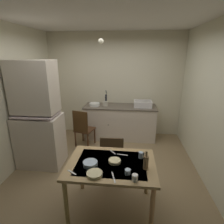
{
  "coord_description": "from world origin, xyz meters",
  "views": [
    {
      "loc": [
        0.43,
        -2.97,
        2.14
      ],
      "look_at": [
        0.12,
        0.03,
        1.17
      ],
      "focal_mm": 29.01,
      "sensor_mm": 36.0,
      "label": 1
    }
  ],
  "objects_px": {
    "serving_bowl_wide": "(90,164)",
    "glass_bottle": "(146,162)",
    "teacup_mint": "(141,155)",
    "hand_pump": "(106,99)",
    "sink_basin": "(143,104)",
    "chair_far_side": "(112,156)",
    "chair_by_counter": "(83,128)",
    "hutch_cabinet": "(38,119)",
    "dining_table": "(111,169)",
    "mixing_bowl_counter": "(95,104)"
  },
  "relations": [
    {
      "from": "serving_bowl_wide",
      "to": "glass_bottle",
      "type": "distance_m",
      "value": 0.71
    },
    {
      "from": "teacup_mint",
      "to": "glass_bottle",
      "type": "relative_size",
      "value": 0.35
    },
    {
      "from": "teacup_mint",
      "to": "glass_bottle",
      "type": "height_order",
      "value": "glass_bottle"
    },
    {
      "from": "hand_pump",
      "to": "serving_bowl_wide",
      "type": "bearing_deg",
      "value": -86.9
    },
    {
      "from": "sink_basin",
      "to": "serving_bowl_wide",
      "type": "height_order",
      "value": "sink_basin"
    },
    {
      "from": "chair_far_side",
      "to": "chair_by_counter",
      "type": "bearing_deg",
      "value": 125.63
    },
    {
      "from": "hutch_cabinet",
      "to": "hand_pump",
      "type": "xyz_separation_m",
      "value": [
        1.11,
        1.43,
        0.08
      ]
    },
    {
      "from": "sink_basin",
      "to": "dining_table",
      "type": "relative_size",
      "value": 0.38
    },
    {
      "from": "serving_bowl_wide",
      "to": "chair_far_side",
      "type": "bearing_deg",
      "value": 74.18
    },
    {
      "from": "chair_by_counter",
      "to": "teacup_mint",
      "type": "distance_m",
      "value": 2.07
    },
    {
      "from": "sink_basin",
      "to": "teacup_mint",
      "type": "relative_size",
      "value": 5.06
    },
    {
      "from": "dining_table",
      "to": "teacup_mint",
      "type": "height_order",
      "value": "teacup_mint"
    },
    {
      "from": "glass_bottle",
      "to": "chair_by_counter",
      "type": "bearing_deg",
      "value": 125.14
    },
    {
      "from": "mixing_bowl_counter",
      "to": "glass_bottle",
      "type": "relative_size",
      "value": 1.06
    },
    {
      "from": "hutch_cabinet",
      "to": "chair_by_counter",
      "type": "bearing_deg",
      "value": 50.43
    },
    {
      "from": "hutch_cabinet",
      "to": "mixing_bowl_counter",
      "type": "height_order",
      "value": "hutch_cabinet"
    },
    {
      "from": "chair_far_side",
      "to": "hutch_cabinet",
      "type": "bearing_deg",
      "value": 166.85
    },
    {
      "from": "glass_bottle",
      "to": "sink_basin",
      "type": "bearing_deg",
      "value": 87.85
    },
    {
      "from": "mixing_bowl_counter",
      "to": "teacup_mint",
      "type": "xyz_separation_m",
      "value": [
        1.08,
        -2.15,
        -0.11
      ]
    },
    {
      "from": "hand_pump",
      "to": "glass_bottle",
      "type": "distance_m",
      "value": 2.64
    },
    {
      "from": "sink_basin",
      "to": "chair_far_side",
      "type": "xyz_separation_m",
      "value": [
        -0.59,
        -1.72,
        -0.49
      ]
    },
    {
      "from": "chair_far_side",
      "to": "dining_table",
      "type": "bearing_deg",
      "value": -85.29
    },
    {
      "from": "hand_pump",
      "to": "teacup_mint",
      "type": "relative_size",
      "value": 4.48
    },
    {
      "from": "mixing_bowl_counter",
      "to": "glass_bottle",
      "type": "bearing_deg",
      "value": -64.83
    },
    {
      "from": "hand_pump",
      "to": "glass_bottle",
      "type": "relative_size",
      "value": 1.57
    },
    {
      "from": "hand_pump",
      "to": "serving_bowl_wide",
      "type": "relative_size",
      "value": 2.07
    },
    {
      "from": "sink_basin",
      "to": "glass_bottle",
      "type": "distance_m",
      "value": 2.45
    },
    {
      "from": "teacup_mint",
      "to": "hand_pump",
      "type": "bearing_deg",
      "value": 109.46
    },
    {
      "from": "glass_bottle",
      "to": "mixing_bowl_counter",
      "type": "bearing_deg",
      "value": 115.17
    },
    {
      "from": "sink_basin",
      "to": "hand_pump",
      "type": "relative_size",
      "value": 1.13
    },
    {
      "from": "teacup_mint",
      "to": "glass_bottle",
      "type": "xyz_separation_m",
      "value": [
        0.05,
        -0.25,
        0.05
      ]
    },
    {
      "from": "hutch_cabinet",
      "to": "chair_by_counter",
      "type": "height_order",
      "value": "hutch_cabinet"
    },
    {
      "from": "hutch_cabinet",
      "to": "chair_by_counter",
      "type": "distance_m",
      "value": 1.13
    },
    {
      "from": "hand_pump",
      "to": "dining_table",
      "type": "bearing_deg",
      "value": -80.63
    },
    {
      "from": "dining_table",
      "to": "sink_basin",
      "type": "bearing_deg",
      "value": 77.21
    },
    {
      "from": "serving_bowl_wide",
      "to": "sink_basin",
      "type": "bearing_deg",
      "value": 71.98
    },
    {
      "from": "hutch_cabinet",
      "to": "mixing_bowl_counter",
      "type": "xyz_separation_m",
      "value": [
        0.82,
        1.33,
        -0.05
      ]
    },
    {
      "from": "mixing_bowl_counter",
      "to": "chair_far_side",
      "type": "xyz_separation_m",
      "value": [
        0.63,
        -1.67,
        -0.45
      ]
    },
    {
      "from": "glass_bottle",
      "to": "chair_far_side",
      "type": "bearing_deg",
      "value": 124.37
    },
    {
      "from": "hand_pump",
      "to": "serving_bowl_wide",
      "type": "xyz_separation_m",
      "value": [
        0.14,
        -2.5,
        -0.25
      ]
    },
    {
      "from": "chair_by_counter",
      "to": "glass_bottle",
      "type": "xyz_separation_m",
      "value": [
        1.3,
        -1.85,
        0.38
      ]
    },
    {
      "from": "hand_pump",
      "to": "glass_bottle",
      "type": "xyz_separation_m",
      "value": [
        0.84,
        -2.49,
        -0.18
      ]
    },
    {
      "from": "mixing_bowl_counter",
      "to": "teacup_mint",
      "type": "distance_m",
      "value": 2.41
    },
    {
      "from": "mixing_bowl_counter",
      "to": "dining_table",
      "type": "height_order",
      "value": "mixing_bowl_counter"
    },
    {
      "from": "mixing_bowl_counter",
      "to": "chair_by_counter",
      "type": "distance_m",
      "value": 0.72
    },
    {
      "from": "dining_table",
      "to": "chair_far_side",
      "type": "height_order",
      "value": "chair_far_side"
    },
    {
      "from": "chair_by_counter",
      "to": "serving_bowl_wide",
      "type": "relative_size",
      "value": 4.87
    },
    {
      "from": "teacup_mint",
      "to": "dining_table",
      "type": "bearing_deg",
      "value": -157.54
    },
    {
      "from": "hand_pump",
      "to": "teacup_mint",
      "type": "height_order",
      "value": "hand_pump"
    },
    {
      "from": "chair_by_counter",
      "to": "glass_bottle",
      "type": "distance_m",
      "value": 2.3
    }
  ]
}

